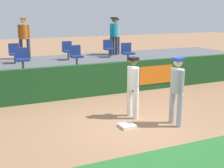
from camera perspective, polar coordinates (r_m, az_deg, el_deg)
The scene contains 15 objects.
ground_plane at distance 8.67m, azimuth 3.96°, elevation -7.64°, with size 60.00×60.00×0.00m, color #936B4C.
first_base at distance 8.53m, azimuth 2.81°, elevation -7.70°, with size 0.40×0.40×0.08m, color white.
player_fielder_home at distance 9.06m, azimuth 3.88°, elevation 0.17°, with size 0.39×0.58×1.80m.
player_runner_visitor at distance 8.57m, azimuth 11.88°, elevation -0.48°, with size 0.37×0.53×1.89m.
field_wall at distance 11.45m, azimuth -3.94°, elevation 0.70°, with size 18.00×0.26×1.21m.
bleacher_platform at distance 13.87m, azimuth -7.73°, elevation 2.19°, with size 18.00×4.80×0.91m, color #59595E.
seat_front_left at distance 12.16m, azimuth -16.22°, elevation 4.67°, with size 0.47×0.44×0.84m.
seat_front_right at distance 13.52m, azimuth 2.83°, elevation 6.00°, with size 0.48×0.44×0.84m.
seat_back_left at distance 13.92m, azimuth -17.55°, elevation 5.60°, with size 0.44×0.44×0.84m.
seat_back_right at distance 15.10m, azimuth -0.59°, elevation 6.77°, with size 0.47×0.44×0.84m.
seat_back_center at distance 14.39m, azimuth -8.17°, elevation 6.32°, with size 0.45×0.44×0.84m.
seat_front_center at distance 12.63m, azimuth -6.64°, elevation 5.41°, with size 0.46×0.44×0.84m.
spectator_hooded at distance 15.74m, azimuth 0.37°, elevation 9.32°, with size 0.51×0.45×1.89m.
spectator_capped at distance 16.08m, azimuth 0.69°, elevation 9.24°, with size 0.50×0.40×1.82m.
spectator_casual at distance 14.98m, azimuth -15.90°, elevation 8.61°, with size 0.53×0.39×1.89m.
Camera 1 is at (-3.88, -7.11, 3.09)m, focal length 49.62 mm.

